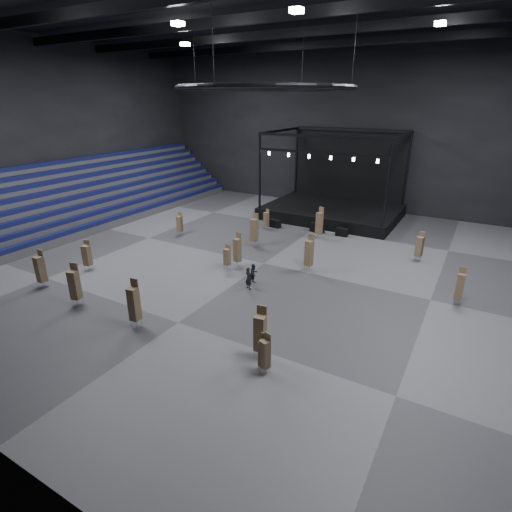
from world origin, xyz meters
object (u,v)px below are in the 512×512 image
Objects in this scene: chair_stack_6 at (319,223)px; chair_stack_1 at (460,286)px; flight_case_left at (275,223)px; chair_stack_8 at (260,332)px; chair_stack_3 at (87,255)px; chair_stack_10 at (420,246)px; chair_stack_14 at (254,230)px; chair_stack_7 at (309,252)px; stage at (334,203)px; crew_member at (254,274)px; chair_stack_9 at (227,256)px; chair_stack_2 at (237,249)px; chair_stack_12 at (40,268)px; chair_stack_4 at (180,223)px; man_center at (249,278)px; chair_stack_11 at (265,353)px; chair_stack_0 at (134,303)px; flight_case_mid at (317,228)px; chair_stack_5 at (266,219)px; chair_stack_15 at (264,352)px; flight_case_right at (342,232)px; chair_stack_13 at (75,284)px.

chair_stack_1 is at bearing -19.62° from chair_stack_6.
chair_stack_8 is (9.56, -20.03, 1.07)m from flight_case_left.
chair_stack_10 is at bearing 19.17° from chair_stack_3.
chair_stack_14 is (-13.31, -3.55, 0.24)m from chair_stack_10.
chair_stack_7 reaches higher than flight_case_left.
stage is 4.65× the size of chair_stack_6.
chair_stack_14 is at bearing 41.56° from crew_member.
chair_stack_9 is at bearing -81.00° from flight_case_left.
chair_stack_2 is 13.95m from chair_stack_12.
man_center is (11.76, -6.74, -0.38)m from chair_stack_4.
chair_stack_1 is 1.72× the size of crew_member.
chair_stack_3 is 17.14m from chair_stack_8.
crew_member is (-5.53, 8.41, -0.38)m from chair_stack_11.
flight_case_left is (-3.73, -7.19, -1.05)m from stage.
chair_stack_11 is at bearing -43.94° from chair_stack_2.
chair_stack_7 is at bearing -49.46° from flight_case_left.
chair_stack_0 is 1.83× the size of man_center.
chair_stack_9 is at bearing 123.41° from chair_stack_8.
chair_stack_1 is 0.87× the size of chair_stack_7.
flight_case_mid is at bearing 128.15° from chair_stack_6.
flight_case_left is 14.47m from man_center.
chair_stack_2 is (-2.22, -11.15, 0.94)m from flight_case_mid.
chair_stack_5 is 20.75m from chair_stack_12.
chair_stack_10 is 1.67× the size of crew_member.
chair_stack_0 reaches higher than man_center.
chair_stack_15 is at bearing -53.03° from chair_stack_4.
chair_stack_2 is at bearing -112.69° from flight_case_right.
chair_stack_10 is 0.87× the size of chair_stack_13.
flight_case_left is at bearing -178.82° from chair_stack_10.
chair_stack_15 is at bearing -63.86° from flight_case_left.
chair_stack_4 is at bearing 71.96° from chair_stack_3.
chair_stack_1 is at bearing 8.12° from chair_stack_7.
flight_case_left is 0.87× the size of flight_case_mid.
chair_stack_8 is 1.22m from chair_stack_15.
stage is 29.00m from chair_stack_11.
chair_stack_7 is 4.80m from crew_member.
stage reaches higher than chair_stack_12.
stage is at bearing 62.60° from flight_case_left.
chair_stack_2 reaches higher than flight_case_mid.
chair_stack_2 is at bearing 63.94° from crew_member.
man_center is at bearing -164.20° from chair_stack_1.
chair_stack_0 reaches higher than chair_stack_1.
chair_stack_10 is at bearing -42.05° from stage.
chair_stack_2 is 5.55m from chair_stack_7.
flight_case_mid is at bearing -84.35° from stage.
chair_stack_9 is 0.81× the size of chair_stack_10.
chair_stack_13 is at bearing -103.97° from stage.
flight_case_mid is at bearing 75.71° from chair_stack_9.
chair_stack_1 is 1.22× the size of chair_stack_5.
man_center is (1.27, -20.76, -0.64)m from stage.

